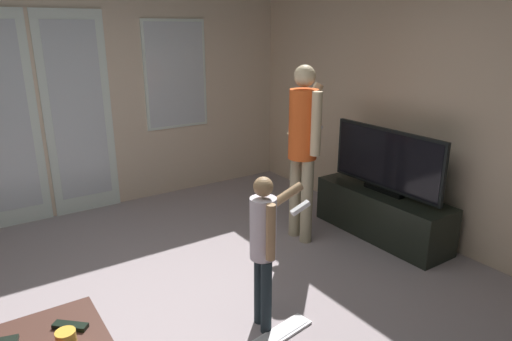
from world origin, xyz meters
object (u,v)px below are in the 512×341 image
object	(u,v)px
person_child	(265,240)
flat_screen_tv	(386,161)
person_adult	(304,139)
tv_stand	(382,214)
cup_near_edge	(66,341)
tv_remote_black	(70,326)
loose_keyboard	(282,332)

from	to	relation	value
person_child	flat_screen_tv	bearing A→B (deg)	16.64
flat_screen_tv	person_adult	bearing A→B (deg)	149.64
tv_stand	cup_near_edge	distance (m)	3.05
person_child	tv_remote_black	bearing A→B (deg)	-177.57
tv_stand	person_adult	bearing A→B (deg)	149.46
person_child	cup_near_edge	world-z (taller)	person_child
cup_near_edge	tv_remote_black	size ratio (longest dim) A/B	0.59
tv_stand	loose_keyboard	size ratio (longest dim) A/B	2.94
person_child	tv_remote_black	world-z (taller)	person_child
tv_stand	person_child	world-z (taller)	person_child
tv_remote_black	flat_screen_tv	bearing A→B (deg)	54.14
tv_stand	loose_keyboard	bearing A→B (deg)	-158.92
flat_screen_tv	tv_remote_black	size ratio (longest dim) A/B	7.08
cup_near_edge	person_child	bearing A→B (deg)	9.71
person_adult	loose_keyboard	size ratio (longest dim) A/B	3.53
person_child	loose_keyboard	distance (m)	0.64
flat_screen_tv	person_child	size ratio (longest dim) A/B	1.15
tv_stand	cup_near_edge	xyz separation A→B (m)	(-2.94, -0.72, 0.34)
tv_stand	person_child	xyz separation A→B (m)	(-1.71, -0.51, 0.41)
cup_near_edge	tv_remote_black	bearing A→B (deg)	73.62
tv_stand	person_adult	distance (m)	1.07
tv_remote_black	person_child	bearing A→B (deg)	45.60
person_adult	person_child	world-z (taller)	person_adult
tv_stand	cup_near_edge	world-z (taller)	cup_near_edge
flat_screen_tv	person_child	world-z (taller)	person_child
flat_screen_tv	person_adult	size ratio (longest dim) A/B	0.75
loose_keyboard	tv_remote_black	xyz separation A→B (m)	(-1.24, 0.08, 0.51)
person_child	tv_remote_black	xyz separation A→B (m)	(-1.18, -0.05, -0.11)
person_adult	flat_screen_tv	bearing A→B (deg)	-30.36
tv_stand	person_child	bearing A→B (deg)	-163.49
tv_stand	tv_remote_black	bearing A→B (deg)	-169.10
tv_stand	tv_remote_black	distance (m)	2.96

